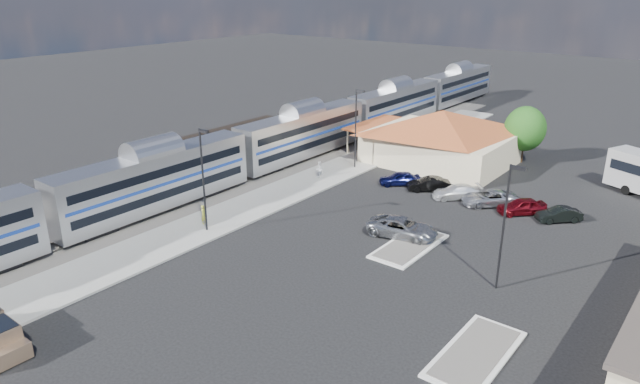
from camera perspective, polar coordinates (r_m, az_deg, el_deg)
The scene contains 21 objects.
ground at distance 46.72m, azimuth 3.41°, elevation -5.02°, with size 280.00×280.00×0.00m, color black.
railbed at distance 65.13m, azimuth -7.83°, elevation 2.35°, with size 16.00×100.00×0.12m, color #4C4944.
platform at distance 57.86m, azimuth -2.97°, elevation 0.22°, with size 5.50×92.00×0.18m, color gray.
passenger_train at distance 67.52m, azimuth -1.70°, elevation 5.67°, with size 3.00×104.00×5.55m.
freight_cars at distance 68.03m, azimuth -8.45°, elevation 4.75°, with size 2.80×46.00×4.00m.
station_depot at distance 67.50m, azimuth 11.98°, elevation 5.46°, with size 18.35×12.24×6.20m.
traffic_island_south at distance 46.35m, azimuth 8.91°, elevation -5.33°, with size 3.30×7.50×0.21m.
traffic_island_north at distance 34.87m, azimuth 15.30°, elevation -15.30°, with size 3.30×7.50×0.21m.
lamp_plat_s at distance 47.45m, azimuth -11.58°, elevation 1.94°, with size 1.08×0.25×9.00m.
lamp_plat_n at distance 63.30m, azimuth 3.67°, elevation 6.94°, with size 1.08×0.25×9.00m.
lamp_lot at distance 39.62m, azimuth 18.10°, elevation -2.44°, with size 1.08×0.25×9.00m.
tree_depot at distance 69.99m, azimuth 19.82°, elevation 5.97°, with size 4.71×4.71×6.63m.
suv at distance 47.75m, azimuth 8.23°, elevation -3.56°, with size 2.69×5.84×1.62m, color #9B9EA2.
person_a at distance 50.34m, azimuth -11.54°, elevation -2.21°, with size 0.62×0.41×1.70m, color gold.
person_b at distance 61.17m, azimuth -0.08°, elevation 2.31°, with size 0.83×0.65×1.72m, color white.
parked_car_a at distance 59.79m, azimuth 7.97°, elevation 1.36°, with size 1.69×4.21×1.43m, color #0D1144.
parked_car_b at distance 58.63m, azimuth 10.81°, elevation 0.78°, with size 1.49×4.28×1.41m, color black.
parked_car_c at distance 57.10m, azimuth 13.50°, elevation 0.01°, with size 1.93×4.74×1.38m, color white.
parked_car_d at distance 56.22m, azimuth 16.57°, elevation -0.56°, with size 2.42×5.24×1.46m, color #97999F.
parked_car_e at distance 54.98m, azimuth 19.53°, elevation -1.36°, with size 1.76×4.38×1.49m, color maroon.
parked_car_f at distance 54.50m, azimuth 22.77°, elevation -2.10°, with size 1.38×3.95×1.30m, color black.
Camera 1 is at (23.75, -34.89, 20.04)m, focal length 32.00 mm.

